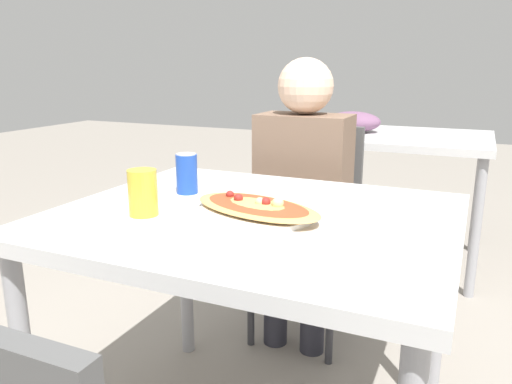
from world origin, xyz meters
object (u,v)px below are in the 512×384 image
object	(u,v)px
pizza_main	(257,209)
chair_far_seated	(310,219)
soda_can	(187,174)
person_seated	(302,182)
drink_glass	(143,193)
dining_table	(254,241)

from	to	relation	value
pizza_main	chair_far_seated	bearing A→B (deg)	97.48
pizza_main	soda_can	size ratio (longest dim) A/B	3.46
chair_far_seated	person_seated	xyz separation A→B (m)	(-0.00, -0.12, 0.19)
chair_far_seated	person_seated	size ratio (longest dim) A/B	0.76
chair_far_seated	drink_glass	distance (m)	0.99
soda_can	drink_glass	xyz separation A→B (m)	(0.02, -0.25, -0.00)
chair_far_seated	soda_can	xyz separation A→B (m)	(-0.19, -0.67, 0.32)
soda_can	pizza_main	bearing A→B (deg)	-23.55
dining_table	soda_can	xyz separation A→B (m)	(-0.28, 0.11, 0.14)
dining_table	chair_far_seated	world-z (taller)	chair_far_seated
dining_table	drink_glass	size ratio (longest dim) A/B	8.59
chair_far_seated	drink_glass	bearing A→B (deg)	79.38
dining_table	pizza_main	distance (m)	0.10
pizza_main	soda_can	xyz separation A→B (m)	(-0.30, 0.13, 0.04)
drink_glass	chair_far_seated	bearing A→B (deg)	79.38
chair_far_seated	person_seated	bearing A→B (deg)	90.00
person_seated	chair_far_seated	bearing A→B (deg)	-90.00
pizza_main	soda_can	bearing A→B (deg)	156.45
chair_far_seated	soda_can	size ratio (longest dim) A/B	7.21
chair_far_seated	pizza_main	world-z (taller)	chair_far_seated
dining_table	chair_far_seated	xyz separation A→B (m)	(-0.09, 0.78, -0.18)
pizza_main	soda_can	world-z (taller)	soda_can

